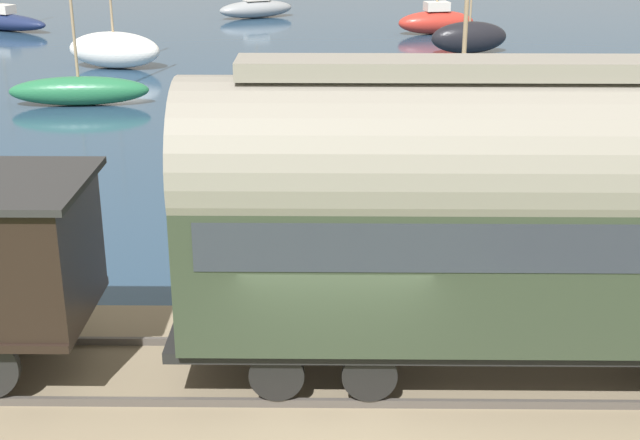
% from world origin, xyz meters
% --- Properties ---
extents(ground_plane, '(200.00, 200.00, 0.00)m').
position_xyz_m(ground_plane, '(0.00, 0.00, 0.00)').
color(ground_plane, '#476033').
extents(harbor_water, '(80.00, 80.00, 0.01)m').
position_xyz_m(harbor_water, '(43.19, 0.00, 0.00)').
color(harbor_water, navy).
rests_on(harbor_water, ground).
extents(rail_embankment, '(4.52, 56.00, 0.52)m').
position_xyz_m(rail_embankment, '(0.63, 0.00, 0.20)').
color(rail_embankment, '#84755B').
rests_on(rail_embankment, ground).
extents(passenger_coach, '(2.35, 10.12, 4.53)m').
position_xyz_m(passenger_coach, '(0.63, -2.75, 3.00)').
color(passenger_coach, black).
rests_on(passenger_coach, rail_embankment).
extents(sailboat_gray, '(3.26, 4.60, 7.78)m').
position_xyz_m(sailboat_gray, '(41.42, 4.35, 0.59)').
color(sailboat_gray, gray).
rests_on(sailboat_gray, harbor_water).
extents(sailboat_white, '(2.44, 4.22, 6.17)m').
position_xyz_m(sailboat_white, '(26.20, 9.05, 0.77)').
color(sailboat_white, white).
rests_on(sailboat_white, harbor_water).
extents(sailboat_red, '(2.27, 4.23, 9.44)m').
position_xyz_m(sailboat_red, '(35.57, -5.37, 0.70)').
color(sailboat_red, '#B72D23').
rests_on(sailboat_red, harbor_water).
extents(sailboat_black, '(2.13, 3.79, 7.08)m').
position_xyz_m(sailboat_black, '(29.82, -6.22, 0.75)').
color(sailboat_black, black).
rests_on(sailboat_black, harbor_water).
extents(sailboat_yellow, '(1.78, 4.57, 6.68)m').
position_xyz_m(sailboat_yellow, '(8.60, -2.84, 0.52)').
color(sailboat_yellow, gold).
rests_on(sailboat_yellow, harbor_water).
extents(sailboat_green, '(1.49, 4.86, 9.40)m').
position_xyz_m(sailboat_green, '(19.44, 8.75, 0.58)').
color(sailboat_green, '#236B42').
rests_on(sailboat_green, harbor_water).
extents(rowboat_mid_harbor, '(2.75, 2.48, 0.50)m').
position_xyz_m(rowboat_mid_harbor, '(11.20, 0.84, 0.26)').
color(rowboat_mid_harbor, '#B7B2A3').
rests_on(rowboat_mid_harbor, harbor_water).
extents(rowboat_near_shore, '(1.00, 2.38, 0.32)m').
position_xyz_m(rowboat_near_shore, '(11.43, -7.18, 0.17)').
color(rowboat_near_shore, '#B7B2A3').
rests_on(rowboat_near_shore, harbor_water).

